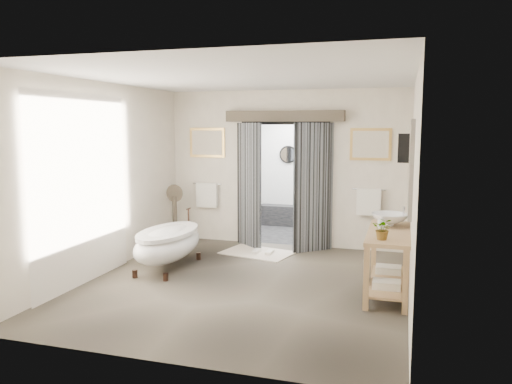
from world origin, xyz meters
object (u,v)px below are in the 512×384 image
Objects in this scene: clawfoot_tub at (168,243)px; vanity at (386,256)px; basin at (390,220)px; rug at (258,253)px.

clawfoot_tub is 3.35m from vanity.
basin is at bearing 2.76° from clawfoot_tub.
vanity is (3.34, -0.23, 0.10)m from clawfoot_tub.
vanity is at bearing -94.94° from basin.
basin reaches higher than vanity.
rug is (-2.26, 1.55, -0.50)m from vanity.
basin is (2.28, -1.15, 0.93)m from rug.
clawfoot_tub is 1.43× the size of rug.
clawfoot_tub reaches higher than rug.
vanity is 1.33× the size of rug.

